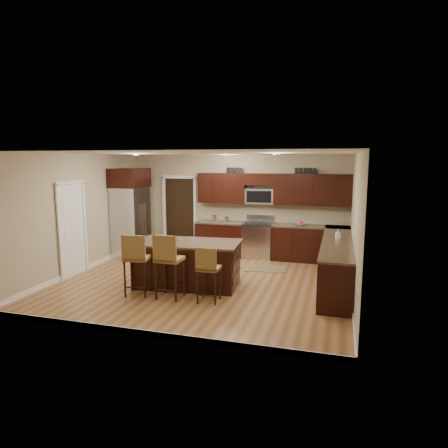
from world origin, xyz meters
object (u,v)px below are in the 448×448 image
(island, at_px, (188,265))
(stool_mid, at_px, (168,259))
(range, at_px, (258,240))
(refrigerator, at_px, (131,212))
(stool_right, at_px, (208,268))
(stool_left, at_px, (136,258))

(island, height_order, stool_mid, stool_mid)
(range, distance_m, refrigerator, 3.47)
(island, distance_m, stool_mid, 0.92)
(refrigerator, bearing_deg, range, 13.37)
(range, xyz_separation_m, refrigerator, (-3.30, -0.78, 0.73))
(island, relative_size, refrigerator, 0.94)
(range, bearing_deg, stool_right, -93.26)
(stool_right, bearing_deg, refrigerator, 136.49)
(stool_mid, bearing_deg, island, 87.91)
(island, height_order, stool_left, stool_left)
(range, relative_size, island, 0.50)
(stool_right, distance_m, refrigerator, 4.21)
(range, height_order, stool_right, range)
(stool_left, relative_size, stool_mid, 0.97)
(range, height_order, island, range)
(range, bearing_deg, stool_mid, -105.13)
(stool_left, height_order, refrigerator, refrigerator)
(range, height_order, stool_left, stool_left)
(island, height_order, stool_right, stool_right)
(island, xyz_separation_m, stool_mid, (-0.05, -0.85, 0.34))
(range, distance_m, island, 2.90)
(range, bearing_deg, island, -108.52)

